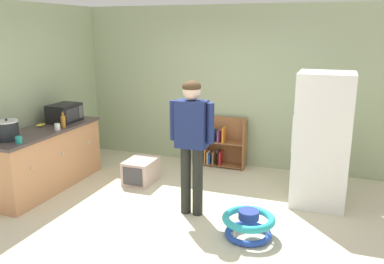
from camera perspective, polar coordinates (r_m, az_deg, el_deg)
The scene contains 16 objects.
ground_plane at distance 5.14m, azimuth -2.18°, elevation -12.22°, with size 12.00×12.00×0.00m, color beige.
back_wall at distance 6.87m, azimuth 5.14°, elevation 6.40°, with size 5.20×0.06×2.70m, color #A1B38B.
left_side_wall at distance 6.76m, azimuth -20.74°, elevation 5.39°, with size 0.06×2.99×2.70m, color #A3B58D.
kitchen_counter at distance 6.30m, azimuth -20.09°, elevation -3.59°, with size 0.65×1.97×0.90m.
refrigerator at distance 5.54m, azimuth 18.02°, elevation -1.08°, with size 0.73×0.68×1.78m.
bookshelf at distance 6.92m, azimuth 4.01°, elevation -1.87°, with size 0.80×0.28×0.85m.
standing_person at distance 4.91m, azimuth -0.05°, elevation -0.43°, with size 0.57×0.23×1.72m.
baby_walker at distance 4.71m, azimuth 8.03°, elevation -12.82°, with size 0.60×0.60×0.32m.
pet_carrier at distance 6.26m, azimuth -7.27°, elevation -5.52°, with size 0.42×0.55×0.36m.
microwave at distance 6.54m, azimuth -17.70°, elevation 2.59°, with size 0.37×0.48×0.28m.
crock_pot at distance 5.72m, azimuth -24.80°, elevation 0.21°, with size 0.29×0.29×0.29m.
banana_bunch at distance 6.34m, azimuth -20.67°, elevation 0.95°, with size 0.12×0.16×0.04m.
amber_bottle at distance 6.16m, azimuth -17.87°, elevation 1.49°, with size 0.07×0.07×0.25m.
teal_cup at distance 5.51m, azimuth -23.44°, elevation -1.05°, with size 0.08×0.08×0.10m, color teal.
green_cup at distance 6.89m, azimuth -16.41°, elevation 2.49°, with size 0.08×0.08×0.10m, color green.
white_cup at distance 6.05m, azimuth -18.63°, elevation 0.71°, with size 0.08×0.08×0.10m, color white.
Camera 1 is at (1.76, -4.24, 2.31)m, focal length 37.46 mm.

